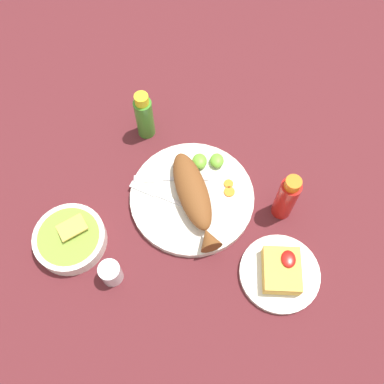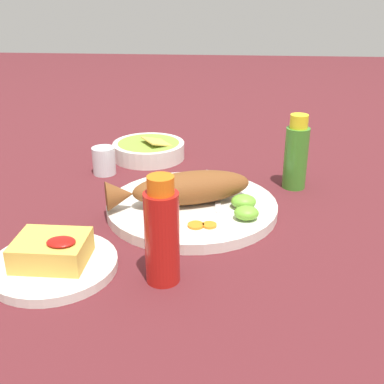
% 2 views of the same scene
% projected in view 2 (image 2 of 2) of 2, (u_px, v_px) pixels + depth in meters
% --- Properties ---
extents(ground_plane, '(4.00, 4.00, 0.00)m').
position_uv_depth(ground_plane, '(192.00, 212.00, 0.86)').
color(ground_plane, '#561E23').
extents(main_plate, '(0.30, 0.30, 0.02)m').
position_uv_depth(main_plate, '(192.00, 207.00, 0.85)').
color(main_plate, silver).
rests_on(main_plate, ground_plane).
extents(fried_fish, '(0.26, 0.14, 0.06)m').
position_uv_depth(fried_fish, '(183.00, 189.00, 0.83)').
color(fried_fish, brown).
rests_on(fried_fish, main_plate).
extents(fork_near, '(0.08, 0.18, 0.00)m').
position_uv_depth(fork_near, '(193.00, 185.00, 0.92)').
color(fork_near, silver).
rests_on(fork_near, main_plate).
extents(fork_far, '(0.02, 0.19, 0.00)m').
position_uv_depth(fork_far, '(217.00, 188.00, 0.91)').
color(fork_far, silver).
rests_on(fork_far, main_plate).
extents(carrot_slice_near, '(0.03, 0.03, 0.00)m').
position_uv_depth(carrot_slice_near, '(196.00, 225.00, 0.77)').
color(carrot_slice_near, orange).
rests_on(carrot_slice_near, main_plate).
extents(carrot_slice_mid, '(0.02, 0.02, 0.00)m').
position_uv_depth(carrot_slice_mid, '(209.00, 225.00, 0.77)').
color(carrot_slice_mid, orange).
rests_on(carrot_slice_mid, main_plate).
extents(lime_wedge_main, '(0.04, 0.03, 0.02)m').
position_uv_depth(lime_wedge_main, '(246.00, 213.00, 0.78)').
color(lime_wedge_main, '#6BB233').
rests_on(lime_wedge_main, main_plate).
extents(lime_wedge_side, '(0.04, 0.04, 0.02)m').
position_uv_depth(lime_wedge_side, '(244.00, 202.00, 0.82)').
color(lime_wedge_side, '#6BB233').
rests_on(lime_wedge_side, main_plate).
extents(hot_sauce_bottle_red, '(0.05, 0.05, 0.15)m').
position_uv_depth(hot_sauce_bottle_red, '(162.00, 233.00, 0.63)').
color(hot_sauce_bottle_red, '#B21914').
rests_on(hot_sauce_bottle_red, ground_plane).
extents(hot_sauce_bottle_green, '(0.05, 0.05, 0.15)m').
position_uv_depth(hot_sauce_bottle_green, '(296.00, 154.00, 0.93)').
color(hot_sauce_bottle_green, '#3D8428').
rests_on(hot_sauce_bottle_green, ground_plane).
extents(salt_cup, '(0.05, 0.05, 0.06)m').
position_uv_depth(salt_cup, '(104.00, 162.00, 1.02)').
color(salt_cup, silver).
rests_on(salt_cup, ground_plane).
extents(side_plate_fries, '(0.18, 0.18, 0.01)m').
position_uv_depth(side_plate_fries, '(54.00, 265.00, 0.68)').
color(side_plate_fries, silver).
rests_on(side_plate_fries, ground_plane).
extents(fries_pile, '(0.10, 0.08, 0.04)m').
position_uv_depth(fries_pile, '(52.00, 250.00, 0.67)').
color(fries_pile, gold).
rests_on(fries_pile, side_plate_fries).
extents(guacamole_bowl, '(0.16, 0.16, 0.05)m').
position_uv_depth(guacamole_bowl, '(149.00, 149.00, 1.11)').
color(guacamole_bowl, white).
rests_on(guacamole_bowl, ground_plane).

